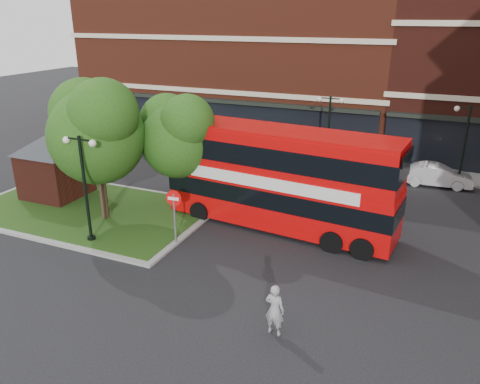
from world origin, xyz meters
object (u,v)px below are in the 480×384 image
at_px(car_white, 437,175).
at_px(car_silver, 286,151).
at_px(bus, 280,172).
at_px(woman, 275,310).

bearing_deg(car_white, car_silver, 77.32).
bearing_deg(bus, car_silver, 112.01).
xyz_separation_m(woman, car_silver, (-5.63, 18.72, -0.21)).
height_order(bus, car_white, bus).
bearing_deg(car_white, bus, 139.10).
height_order(car_silver, car_white, car_silver).
distance_m(bus, car_silver, 11.44).
distance_m(car_silver, car_white, 10.16).
distance_m(woman, car_silver, 19.55).
relative_size(car_silver, car_white, 1.02).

